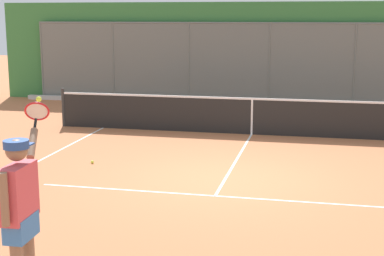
# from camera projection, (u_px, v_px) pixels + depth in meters

# --- Properties ---
(ground_plane) EXTENTS (60.00, 60.00, 0.00)m
(ground_plane) POSITION_uv_depth(u_px,v_px,m) (225.00, 179.00, 10.94)
(ground_plane) COLOR #B76B42
(court_line_markings) EXTENTS (8.26, 9.75, 0.01)m
(court_line_markings) POSITION_uv_depth(u_px,v_px,m) (212.00, 201.00, 9.64)
(court_line_markings) COLOR white
(court_line_markings) RESTS_ON ground
(fence_backdrop) EXTENTS (19.61, 1.37, 3.49)m
(fence_backdrop) POSITION_uv_depth(u_px,v_px,m) (271.00, 54.00, 19.98)
(fence_backdrop) COLOR slate
(fence_backdrop) RESTS_ON ground
(tennis_net) EXTENTS (10.61, 0.09, 1.07)m
(tennis_net) POSITION_uv_depth(u_px,v_px,m) (252.00, 116.00, 14.96)
(tennis_net) COLOR #2D2D2D
(tennis_net) RESTS_ON ground
(tennis_player) EXTENTS (0.52, 1.45, 2.09)m
(tennis_player) POSITION_uv_depth(u_px,v_px,m) (20.00, 206.00, 6.12)
(tennis_player) COLOR silver
(tennis_player) RESTS_ON ground
(tennis_ball_by_sideline) EXTENTS (0.07, 0.07, 0.07)m
(tennis_ball_by_sideline) POSITION_uv_depth(u_px,v_px,m) (92.00, 162.00, 12.10)
(tennis_ball_by_sideline) COLOR #D6E042
(tennis_ball_by_sideline) RESTS_ON ground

